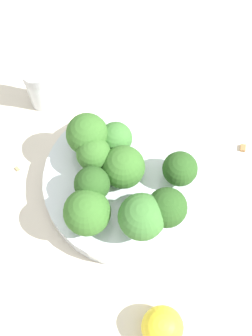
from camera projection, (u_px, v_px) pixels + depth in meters
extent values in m
plane|color=beige|center=(126.00, 188.00, 0.62)|extent=(3.00, 3.00, 0.00)
cylinder|color=silver|center=(126.00, 183.00, 0.61)|extent=(0.21, 0.21, 0.03)
cylinder|color=#8EB770|center=(89.00, 143.00, 0.60)|extent=(0.02, 0.02, 0.03)
sphere|color=#386B28|center=(87.00, 134.00, 0.57)|extent=(0.05, 0.05, 0.05)
cylinder|color=#84AD66|center=(178.00, 174.00, 0.58)|extent=(0.02, 0.02, 0.02)
sphere|color=#28511E|center=(180.00, 169.00, 0.57)|extent=(0.04, 0.04, 0.04)
cylinder|color=#84AD66|center=(116.00, 144.00, 0.60)|extent=(0.02, 0.02, 0.02)
sphere|color=#3D7533|center=(116.00, 138.00, 0.59)|extent=(0.04, 0.04, 0.04)
cylinder|color=#7A9E5B|center=(122.00, 174.00, 0.58)|extent=(0.01, 0.01, 0.02)
sphere|color=#386B28|center=(122.00, 168.00, 0.57)|extent=(0.05, 0.05, 0.05)
cylinder|color=#8EB770|center=(141.00, 223.00, 0.55)|extent=(0.02, 0.02, 0.03)
sphere|color=#3D7533|center=(142.00, 217.00, 0.53)|extent=(0.06, 0.06, 0.06)
cylinder|color=#84AD66|center=(165.00, 214.00, 0.56)|extent=(0.02, 0.02, 0.03)
sphere|color=#28511E|center=(167.00, 208.00, 0.53)|extent=(0.05, 0.05, 0.05)
cylinder|color=#7A9E5B|center=(93.00, 191.00, 0.57)|extent=(0.03, 0.03, 0.03)
sphere|color=#28511E|center=(92.00, 184.00, 0.55)|extent=(0.04, 0.04, 0.04)
cylinder|color=#7A9E5B|center=(95.00, 161.00, 0.59)|extent=(0.02, 0.02, 0.03)
sphere|color=#386B28|center=(94.00, 154.00, 0.57)|extent=(0.04, 0.04, 0.04)
cylinder|color=#8EB770|center=(88.00, 218.00, 0.56)|extent=(0.02, 0.02, 0.02)
sphere|color=#386B28|center=(87.00, 212.00, 0.54)|extent=(0.06, 0.06, 0.06)
cylinder|color=silver|center=(40.00, 91.00, 0.65)|extent=(0.03, 0.03, 0.06)
cylinder|color=#B7B7BC|center=(35.00, 75.00, 0.61)|extent=(0.03, 0.03, 0.02)
sphere|color=yellow|center=(162.00, 327.00, 0.53)|extent=(0.05, 0.05, 0.05)
cube|color=tan|center=(17.00, 168.00, 0.63)|extent=(0.01, 0.00, 0.01)
cube|color=olive|center=(243.00, 147.00, 0.64)|extent=(0.01, 0.01, 0.01)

